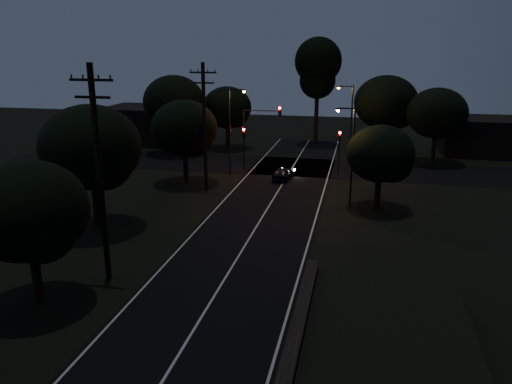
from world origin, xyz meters
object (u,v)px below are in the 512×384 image
at_px(utility_pole_far, 204,126).
at_px(streetlight_c, 350,150).
at_px(streetlight_b, 349,120).
at_px(streetlight_a, 232,125).
at_px(car, 283,173).
at_px(signal_left, 244,141).
at_px(signal_mast, 261,126).
at_px(signal_right, 339,144).
at_px(tall_pine, 318,68).
at_px(utility_pole_mid, 99,172).

height_order(utility_pole_far, streetlight_c, utility_pole_far).
relative_size(streetlight_b, streetlight_c, 1.07).
relative_size(streetlight_a, car, 2.35).
bearing_deg(streetlight_c, signal_left, 136.24).
distance_m(signal_mast, streetlight_a, 3.13).
bearing_deg(signal_mast, streetlight_c, -48.81).
distance_m(signal_left, signal_right, 9.20).
relative_size(tall_pine, signal_mast, 2.05).
xyz_separation_m(signal_right, streetlight_a, (-9.91, -1.99, 1.80)).
bearing_deg(car, streetlight_b, -119.03).
bearing_deg(car, utility_pole_far, 47.71).
relative_size(signal_left, signal_right, 1.00).
distance_m(signal_right, signal_mast, 7.66).
bearing_deg(streetlight_b, utility_pole_mid, -111.30).
height_order(signal_right, streetlight_c, streetlight_c).
height_order(signal_left, signal_right, same).
bearing_deg(utility_pole_far, tall_pine, 73.07).
relative_size(tall_pine, signal_right, 3.12).
bearing_deg(tall_pine, streetlight_a, -110.36).
bearing_deg(signal_right, utility_pole_far, -143.00).
height_order(signal_left, car, signal_left).
bearing_deg(signal_mast, signal_left, -179.87).
relative_size(tall_pine, streetlight_a, 1.60).
bearing_deg(streetlight_c, car, 131.46).
bearing_deg(car, tall_pine, -85.45).
relative_size(utility_pole_far, streetlight_a, 1.31).
bearing_deg(utility_pole_far, car, 39.47).
distance_m(streetlight_a, streetlight_b, 12.19).
height_order(signal_mast, streetlight_c, streetlight_c).
bearing_deg(signal_mast, streetlight_b, 25.99).
xyz_separation_m(tall_pine, car, (-1.17, -18.20, -8.64)).
bearing_deg(utility_pole_mid, tall_pine, 80.07).
height_order(utility_pole_mid, streetlight_a, utility_pole_mid).
xyz_separation_m(utility_pole_far, signal_mast, (3.09, 7.99, -1.15)).
bearing_deg(signal_right, signal_left, 180.00).
bearing_deg(signal_left, utility_pole_far, -99.94).
bearing_deg(streetlight_a, signal_mast, 39.77).
height_order(signal_right, car, signal_right).
bearing_deg(signal_mast, signal_right, -0.03).
xyz_separation_m(utility_pole_mid, signal_mast, (3.09, 24.99, -1.40)).
xyz_separation_m(tall_pine, signal_left, (-5.60, -15.01, -6.38)).
bearing_deg(utility_pole_mid, signal_mast, 82.96).
distance_m(utility_pole_far, signal_mast, 8.64).
distance_m(signal_mast, car, 5.64).
bearing_deg(signal_left, streetlight_a, -109.59).
relative_size(utility_pole_far, streetlight_b, 1.31).
bearing_deg(signal_left, streetlight_c, -43.76).
bearing_deg(tall_pine, car, -93.69).
distance_m(utility_pole_mid, signal_mast, 25.22).
xyz_separation_m(utility_pole_far, signal_right, (10.60, 7.99, -2.65)).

